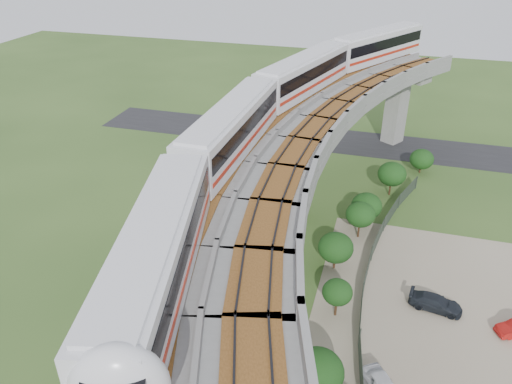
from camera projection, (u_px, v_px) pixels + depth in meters
The scene contains 14 objects.
ground at pixel (256, 278), 40.37m from camera, with size 160.00×160.00×0.00m, color #355421.
dirt_lot at pixel (438, 330), 35.28m from camera, with size 18.00×26.00×0.04m, color gray.
asphalt_road at pixel (320, 139), 65.55m from camera, with size 60.00×8.00×0.03m, color #232326.
viaduct at pixel (309, 186), 35.04m from camera, with size 19.58×73.98×11.40m.
metro_train at pixel (293, 103), 40.69m from camera, with size 14.61×60.79×3.64m.
fence at pixel (380, 293), 37.64m from camera, with size 3.87×38.73×1.50m.
tree_0 at pixel (422, 159), 56.12m from camera, with size 2.65×2.65×2.82m.
tree_1 at pixel (392, 174), 51.26m from camera, with size 2.91×2.91×3.67m.
tree_2 at pixel (366, 206), 46.50m from camera, with size 2.87×2.87×3.22m.
tree_3 at pixel (361, 215), 44.40m from camera, with size 2.64×2.64×3.52m.
tree_4 at pixel (336, 248), 40.55m from camera, with size 2.89×2.89×3.30m.
tree_5 at pixel (337, 292), 35.60m from camera, with size 2.20×2.20×3.12m.
tree_6 at pixel (318, 372), 29.79m from camera, with size 3.19×3.19×3.21m.
car_dark at pixel (436, 303), 36.94m from camera, with size 1.56×3.85×1.12m, color black.
Camera 1 is at (8.85, -30.63, 25.74)m, focal length 35.00 mm.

